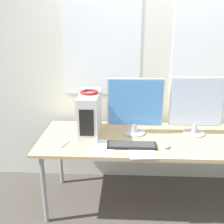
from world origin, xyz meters
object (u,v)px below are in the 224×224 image
at_px(headphones, 89,92).
at_px(monitor_right_near, 197,106).
at_px(pc_tower, 90,114).
at_px(mouse, 166,146).
at_px(keyboard, 132,145).
at_px(cell_phone, 63,144).
at_px(monitor_main, 135,106).

height_order(headphones, monitor_right_near, monitor_right_near).
xyz_separation_m(pc_tower, mouse, (0.68, -0.25, -0.18)).
distance_m(pc_tower, keyboard, 0.50).
relative_size(pc_tower, headphones, 2.74).
bearing_deg(cell_phone, keyboard, 17.13).
bearing_deg(keyboard, pc_tower, 147.00).
height_order(keyboard, cell_phone, keyboard).
xyz_separation_m(keyboard, cell_phone, (-0.60, 0.01, -0.01)).
height_order(headphones, mouse, headphones).
xyz_separation_m(pc_tower, monitor_right_near, (0.98, 0.04, 0.08)).
height_order(keyboard, mouse, mouse).
bearing_deg(monitor_main, cell_phone, -157.14).
height_order(pc_tower, keyboard, pc_tower).
bearing_deg(monitor_right_near, mouse, -135.41).
bearing_deg(pc_tower, mouse, -20.47).
bearing_deg(headphones, monitor_right_near, 2.49).
height_order(pc_tower, monitor_right_near, monitor_right_near).
height_order(headphones, cell_phone, headphones).
bearing_deg(mouse, headphones, 159.47).
xyz_separation_m(keyboard, mouse, (0.29, -0.00, 0.01)).
height_order(mouse, cell_phone, mouse).
height_order(monitor_main, cell_phone, monitor_main).
distance_m(headphones, keyboard, 0.61).
xyz_separation_m(monitor_right_near, mouse, (-0.30, -0.30, -0.27)).
relative_size(monitor_main, keyboard, 1.27).
distance_m(headphones, monitor_right_near, 0.99).
bearing_deg(keyboard, cell_phone, 178.75).
bearing_deg(mouse, pc_tower, 159.53).
bearing_deg(monitor_main, monitor_right_near, 1.63).
bearing_deg(keyboard, monitor_right_near, 26.30).
height_order(pc_tower, headphones, headphones).
bearing_deg(monitor_right_near, monitor_main, -178.37).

